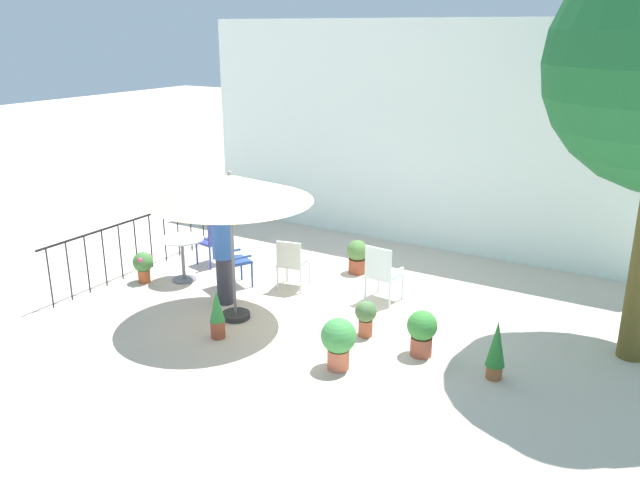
# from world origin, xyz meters

# --- Properties ---
(ground_plane) EXTENTS (60.00, 60.00, 0.00)m
(ground_plane) POSITION_xyz_m (0.00, 0.00, 0.00)
(ground_plane) COLOR beige
(villa_facade) EXTENTS (9.54, 0.30, 4.41)m
(villa_facade) POSITION_xyz_m (0.00, 3.84, 2.20)
(villa_facade) COLOR white
(villa_facade) RESTS_ON ground
(terrace_railing) EXTENTS (0.03, 4.70, 1.01)m
(terrace_railing) POSITION_xyz_m (-3.55, -0.00, 0.68)
(terrace_railing) COLOR black
(terrace_railing) RESTS_ON ground
(patio_umbrella_0) EXTENTS (2.41, 2.41, 2.30)m
(patio_umbrella_0) POSITION_xyz_m (-0.84, -0.98, 2.03)
(patio_umbrella_0) COLOR #2D2D2D
(patio_umbrella_0) RESTS_ON ground
(cafe_table_0) EXTENTS (0.76, 0.76, 0.78)m
(cafe_table_0) POSITION_xyz_m (-2.58, -0.21, 0.54)
(cafe_table_0) COLOR white
(cafe_table_0) RESTS_ON ground
(patio_chair_0) EXTENTS (0.51, 0.50, 0.92)m
(patio_chair_0) POSITION_xyz_m (-2.61, 0.66, 0.52)
(patio_chair_0) COLOR #333E91
(patio_chair_0) RESTS_ON ground
(patio_chair_1) EXTENTS (0.54, 0.54, 0.88)m
(patio_chair_1) POSITION_xyz_m (-0.73, 0.43, 0.51)
(patio_chair_1) COLOR silver
(patio_chair_1) RESTS_ON ground
(patio_chair_2) EXTENTS (0.59, 0.60, 0.95)m
(patio_chair_2) POSITION_xyz_m (-1.67, -0.03, 0.54)
(patio_chair_2) COLOR #274890
(patio_chair_2) RESTS_ON ground
(patio_chair_3) EXTENTS (0.53, 0.49, 0.96)m
(patio_chair_3) POSITION_xyz_m (0.80, 0.71, 0.54)
(patio_chair_3) COLOR silver
(patio_chair_3) RESTS_ON ground
(potted_plant_0) EXTENTS (0.24, 0.24, 0.79)m
(potted_plant_0) POSITION_xyz_m (3.09, -0.71, 0.42)
(potted_plant_0) COLOR brown
(potted_plant_0) RESTS_ON ground
(potted_plant_1) EXTENTS (0.31, 0.31, 0.53)m
(potted_plant_1) POSITION_xyz_m (1.14, -0.49, 0.31)
(potted_plant_1) COLOR #AF5839
(potted_plant_1) RESTS_ON ground
(potted_plant_2) EXTENTS (0.21, 0.21, 0.73)m
(potted_plant_2) POSITION_xyz_m (-0.64, -1.63, 0.37)
(potted_plant_2) COLOR #9F472D
(potted_plant_2) RESTS_ON ground
(potted_plant_3) EXTENTS (0.46, 0.46, 0.70)m
(potted_plant_3) POSITION_xyz_m (1.27, -1.51, 0.40)
(potted_plant_3) COLOR #D16B4A
(potted_plant_3) RESTS_ON ground
(potted_plant_4) EXTENTS (0.35, 0.35, 0.55)m
(potted_plant_4) POSITION_xyz_m (-3.11, -0.63, 0.33)
(potted_plant_4) COLOR #B6552F
(potted_plant_4) RESTS_ON ground
(potted_plant_5) EXTENTS (0.38, 0.38, 0.61)m
(potted_plant_5) POSITION_xyz_m (-0.15, 1.69, 0.33)
(potted_plant_5) COLOR brown
(potted_plant_5) RESTS_ON ground
(potted_plant_6) EXTENTS (0.41, 0.41, 0.64)m
(potted_plant_6) POSITION_xyz_m (2.05, -0.62, 0.36)
(potted_plant_6) COLOR #A0503A
(potted_plant_6) RESTS_ON ground
(standing_person) EXTENTS (0.43, 0.43, 1.59)m
(standing_person) POSITION_xyz_m (-1.33, -0.60, 0.82)
(standing_person) COLOR #33333D
(standing_person) RESTS_ON ground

